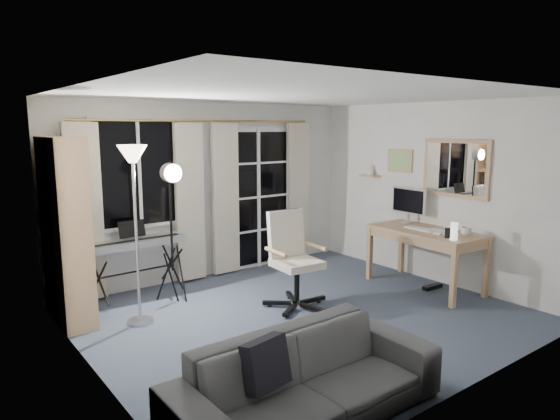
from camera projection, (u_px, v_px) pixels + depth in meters
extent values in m
cube|color=#3D4859|center=(303.00, 316.00, 5.55)|extent=(4.50, 4.00, 0.02)
cube|color=white|center=(138.00, 173.00, 6.24)|extent=(1.20, 0.06, 1.40)
cube|color=black|center=(139.00, 173.00, 6.21)|extent=(1.10, 0.02, 1.30)
cube|color=white|center=(139.00, 173.00, 6.20)|extent=(0.04, 0.03, 1.30)
cube|color=white|center=(257.00, 198.00, 7.39)|extent=(1.32, 0.06, 2.11)
cube|color=black|center=(241.00, 200.00, 7.18)|extent=(0.55, 0.02, 1.95)
cube|color=black|center=(274.00, 197.00, 7.54)|extent=(0.55, 0.02, 1.95)
cube|color=white|center=(258.00, 199.00, 7.35)|extent=(0.05, 0.04, 2.05)
cube|color=white|center=(259.00, 230.00, 7.43)|extent=(1.15, 0.03, 0.03)
cube|color=white|center=(258.00, 197.00, 7.35)|extent=(1.15, 0.03, 0.03)
cube|color=white|center=(258.00, 163.00, 7.27)|extent=(1.15, 0.03, 0.03)
cylinder|color=gold|center=(204.00, 121.00, 6.60)|extent=(3.50, 0.03, 0.03)
cube|color=#C0B19D|center=(85.00, 213.00, 5.81)|extent=(0.40, 0.07, 2.10)
cube|color=#C0B19D|center=(190.00, 203.00, 6.61)|extent=(0.40, 0.07, 2.10)
cube|color=#C0B19D|center=(225.00, 199.00, 6.94)|extent=(0.40, 0.07, 2.10)
cube|color=#C0B19D|center=(298.00, 192.00, 7.72)|extent=(0.40, 0.07, 2.10)
cube|color=tan|center=(77.00, 239.00, 4.90)|extent=(0.32, 0.03, 1.98)
cube|color=tan|center=(56.00, 225.00, 5.61)|extent=(0.32, 0.03, 1.98)
cube|color=tan|center=(51.00, 233.00, 5.17)|extent=(0.04, 0.89, 1.98)
cube|color=tan|center=(72.00, 317.00, 5.41)|extent=(0.33, 0.89, 0.02)
cube|color=tan|center=(70.00, 285.00, 5.35)|extent=(0.33, 0.89, 0.02)
cube|color=tan|center=(67.00, 251.00, 5.29)|extent=(0.33, 0.89, 0.02)
cube|color=tan|center=(65.00, 216.00, 5.23)|extent=(0.33, 0.89, 0.02)
cube|color=tan|center=(62.00, 181.00, 5.16)|extent=(0.33, 0.89, 0.02)
cube|color=tan|center=(59.00, 139.00, 5.09)|extent=(0.33, 0.89, 0.02)
cube|color=silver|center=(80.00, 281.00, 5.05)|extent=(0.22, 0.06, 0.25)
cube|color=#A85F46|center=(78.00, 281.00, 5.13)|extent=(0.22, 0.04, 0.20)
cube|color=#363636|center=(75.00, 278.00, 5.19)|extent=(0.22, 0.04, 0.23)
cube|color=#A85F46|center=(73.00, 273.00, 5.25)|extent=(0.22, 0.04, 0.29)
cube|color=silver|center=(72.00, 274.00, 5.31)|extent=(0.22, 0.05, 0.23)
cube|color=#972B53|center=(69.00, 272.00, 5.38)|extent=(0.22, 0.04, 0.24)
cube|color=navy|center=(68.00, 270.00, 5.44)|extent=(0.22, 0.05, 0.24)
cube|color=#A85F46|center=(66.00, 269.00, 5.51)|extent=(0.22, 0.03, 0.23)
cube|color=#972B53|center=(64.00, 267.00, 5.57)|extent=(0.22, 0.06, 0.24)
cube|color=#363636|center=(62.00, 264.00, 5.64)|extent=(0.22, 0.03, 0.26)
cube|color=navy|center=(77.00, 244.00, 4.99)|extent=(0.22, 0.03, 0.27)
cube|color=#363636|center=(76.00, 243.00, 5.04)|extent=(0.22, 0.06, 0.26)
cube|color=#363636|center=(73.00, 243.00, 5.12)|extent=(0.22, 0.04, 0.23)
cube|color=navy|center=(71.00, 242.00, 5.18)|extent=(0.22, 0.03, 0.21)
cube|color=navy|center=(69.00, 240.00, 5.24)|extent=(0.22, 0.04, 0.23)
cube|color=#363636|center=(68.00, 237.00, 5.29)|extent=(0.22, 0.04, 0.27)
cube|color=#363636|center=(66.00, 238.00, 5.36)|extent=(0.22, 0.05, 0.22)
cube|color=#E8CA57|center=(64.00, 236.00, 5.42)|extent=(0.22, 0.04, 0.23)
cube|color=#A85F46|center=(62.00, 234.00, 5.48)|extent=(0.22, 0.03, 0.24)
cube|color=#363636|center=(61.00, 234.00, 5.54)|extent=(0.22, 0.03, 0.23)
cube|color=#972B53|center=(75.00, 206.00, 4.92)|extent=(0.22, 0.04, 0.28)
cube|color=#363636|center=(73.00, 208.00, 4.99)|extent=(0.22, 0.03, 0.21)
cube|color=silver|center=(71.00, 204.00, 5.03)|extent=(0.22, 0.03, 0.30)
cube|color=silver|center=(69.00, 204.00, 5.09)|extent=(0.22, 0.04, 0.27)
cube|color=#A85F46|center=(68.00, 206.00, 5.16)|extent=(0.22, 0.03, 0.22)
cube|color=navy|center=(66.00, 204.00, 5.21)|extent=(0.22, 0.04, 0.23)
cylinder|color=#B2B2B7|center=(140.00, 321.00, 5.34)|extent=(0.30, 0.30, 0.03)
cylinder|color=#B2B2B7|center=(137.00, 241.00, 5.20)|extent=(0.03, 0.03, 1.75)
cone|color=#FFE5B2|center=(132.00, 154.00, 5.05)|extent=(0.33, 0.33, 0.18)
cylinder|color=black|center=(99.00, 278.00, 5.81)|extent=(0.05, 0.59, 0.53)
cylinder|color=black|center=(99.00, 278.00, 5.81)|extent=(0.05, 0.59, 0.53)
cylinder|color=black|center=(172.00, 265.00, 6.39)|extent=(0.05, 0.59, 0.53)
cylinder|color=black|center=(172.00, 265.00, 6.39)|extent=(0.05, 0.59, 0.53)
cylinder|color=black|center=(137.00, 271.00, 6.10)|extent=(0.93, 0.06, 0.02)
cube|color=silver|center=(136.00, 243.00, 6.04)|extent=(1.23, 0.35, 0.08)
cube|color=white|center=(138.00, 241.00, 5.98)|extent=(1.13, 0.17, 0.01)
cube|color=black|center=(137.00, 240.00, 6.01)|extent=(1.09, 0.11, 0.01)
cube|color=black|center=(132.00, 229.00, 6.09)|extent=(0.33, 0.08, 0.20)
cylinder|color=black|center=(182.00, 275.00, 6.02)|extent=(0.03, 0.26, 0.68)
cylinder|color=black|center=(165.00, 275.00, 6.01)|extent=(0.22, 0.16, 0.68)
cylinder|color=black|center=(172.00, 279.00, 5.85)|extent=(0.23, 0.13, 0.68)
cylinder|color=black|center=(171.00, 222.00, 5.85)|extent=(0.03, 0.03, 1.17)
cylinder|color=silver|center=(171.00, 173.00, 5.72)|extent=(0.23, 0.13, 0.22)
cylinder|color=white|center=(173.00, 173.00, 5.66)|extent=(0.19, 0.03, 0.19)
cube|color=black|center=(313.00, 300.00, 5.91)|extent=(0.34, 0.08, 0.04)
cylinder|color=black|center=(319.00, 300.00, 5.96)|extent=(0.06, 0.06, 0.05)
cube|color=black|center=(291.00, 297.00, 6.01)|extent=(0.18, 0.33, 0.04)
cylinder|color=black|center=(290.00, 296.00, 6.09)|extent=(0.06, 0.06, 0.05)
cube|color=black|center=(277.00, 303.00, 5.80)|extent=(0.29, 0.26, 0.04)
cylinder|color=black|center=(270.00, 305.00, 5.81)|extent=(0.06, 0.06, 0.05)
cube|color=black|center=(290.00, 310.00, 5.58)|extent=(0.31, 0.22, 0.04)
cylinder|color=black|center=(287.00, 315.00, 5.50)|extent=(0.06, 0.06, 0.05)
cube|color=black|center=(313.00, 308.00, 5.64)|extent=(0.13, 0.34, 0.04)
cylinder|color=black|center=(319.00, 312.00, 5.59)|extent=(0.06, 0.06, 0.05)
cylinder|color=black|center=(297.00, 283.00, 5.75)|extent=(0.07, 0.07, 0.42)
cube|color=beige|center=(297.00, 264.00, 5.71)|extent=(0.52, 0.52, 0.08)
cube|color=beige|center=(286.00, 233.00, 5.85)|extent=(0.47, 0.17, 0.55)
cube|color=black|center=(284.00, 231.00, 5.88)|extent=(0.45, 0.14, 0.51)
cylinder|color=tan|center=(276.00, 252.00, 5.55)|extent=(0.08, 0.42, 0.05)
cylinder|color=tan|center=(315.00, 246.00, 5.84)|extent=(0.08, 0.42, 0.05)
cube|color=#A87D56|center=(426.00, 231.00, 6.39)|extent=(0.78, 1.46, 0.04)
cube|color=#A87D56|center=(426.00, 237.00, 6.40)|extent=(0.74, 1.42, 0.10)
cube|color=#A87D56|center=(454.00, 277.00, 5.73)|extent=(0.06, 0.06, 0.73)
cube|color=#A87D56|center=(486.00, 269.00, 6.08)|extent=(0.06, 0.06, 0.73)
cube|color=#A87D56|center=(370.00, 253.00, 6.82)|extent=(0.06, 0.06, 0.73)
cube|color=#A87D56|center=(402.00, 247.00, 7.18)|extent=(0.06, 0.06, 0.73)
cube|color=silver|center=(408.00, 222.00, 6.86)|extent=(0.19, 0.13, 0.02)
cube|color=silver|center=(408.00, 213.00, 6.84)|extent=(0.04, 0.03, 0.23)
cube|color=silver|center=(409.00, 201.00, 6.81)|extent=(0.06, 0.55, 0.35)
cube|color=black|center=(408.00, 201.00, 6.80)|extent=(0.03, 0.51, 0.31)
cube|color=white|center=(420.00, 229.00, 6.40)|extent=(0.16, 0.44, 0.02)
cube|color=white|center=(438.00, 233.00, 6.12)|extent=(0.07, 0.11, 0.02)
cube|color=white|center=(439.00, 231.00, 6.29)|extent=(0.25, 0.33, 0.01)
cube|color=white|center=(451.00, 234.00, 6.11)|extent=(0.23, 0.18, 0.00)
cube|color=black|center=(448.00, 233.00, 5.90)|extent=(0.05, 0.04, 0.12)
cylinder|color=white|center=(454.00, 231.00, 5.80)|extent=(0.09, 0.09, 0.20)
cube|color=black|center=(432.00, 287.00, 6.46)|extent=(0.31, 0.10, 0.05)
imported|color=silver|center=(466.00, 231.00, 6.04)|extent=(0.13, 0.10, 0.13)
cube|color=tan|center=(456.00, 168.00, 6.35)|extent=(0.04, 0.94, 0.74)
cube|color=white|center=(455.00, 168.00, 6.33)|extent=(0.01, 0.84, 0.64)
cube|color=tan|center=(400.00, 161.00, 7.05)|extent=(0.03, 0.42, 0.32)
cube|color=teal|center=(399.00, 161.00, 7.04)|extent=(0.00, 0.36, 0.26)
cube|color=tan|center=(370.00, 176.00, 7.44)|extent=(0.16, 0.30, 0.02)
cone|color=beige|center=(370.00, 170.00, 7.43)|extent=(0.12, 0.12, 0.15)
imported|color=#333335|center=(308.00, 367.00, 3.53)|extent=(2.04, 0.60, 0.80)
cube|color=black|center=(266.00, 364.00, 3.41)|extent=(0.37, 0.24, 0.36)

